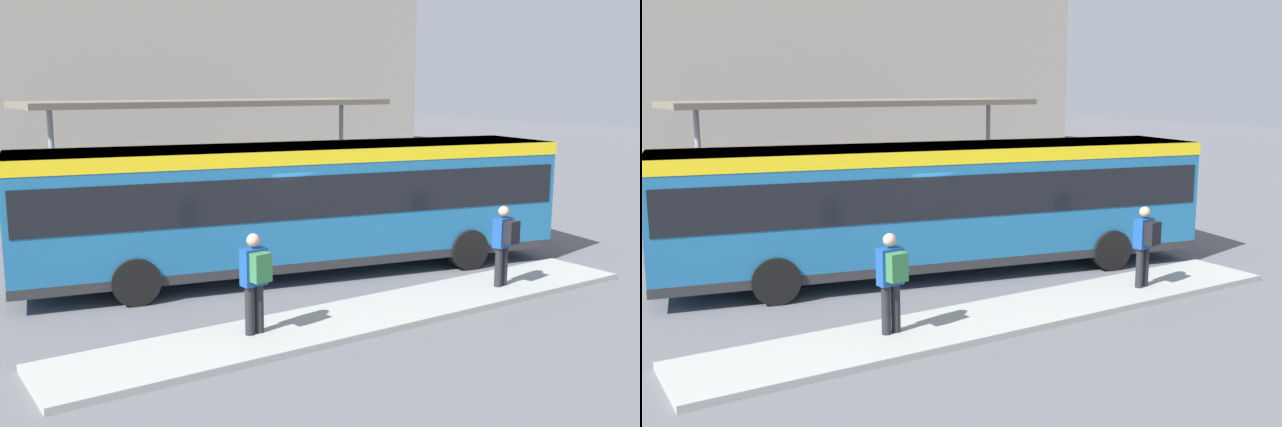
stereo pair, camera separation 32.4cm
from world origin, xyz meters
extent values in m
plane|color=#5B5B60|center=(0.00, 0.00, 0.00)|extent=(120.00, 120.00, 0.00)
cube|color=#9E9E99|center=(-0.51, -3.60, 0.06)|extent=(12.37, 1.80, 0.12)
cube|color=#1E6093|center=(0.00, 0.00, 1.66)|extent=(12.68, 5.03, 2.61)
cube|color=yellow|center=(0.00, 0.00, 2.81)|extent=(12.71, 5.06, 0.30)
cube|color=black|center=(0.00, 0.00, 1.97)|extent=(12.45, 5.01, 0.91)
cube|color=black|center=(6.06, -1.26, 1.97)|extent=(0.56, 2.32, 1.01)
cube|color=#28282B|center=(0.00, 0.00, 0.45)|extent=(12.69, 5.04, 0.20)
cylinder|color=black|center=(4.02, 0.42, 0.48)|extent=(1.00, 0.47, 0.96)
cylinder|color=black|center=(3.52, -1.99, 0.48)|extent=(1.00, 0.47, 0.96)
cylinder|color=black|center=(-3.52, 1.99, 0.48)|extent=(1.00, 0.47, 0.96)
cylinder|color=black|center=(-4.02, -0.42, 0.48)|extent=(1.00, 0.47, 0.96)
cylinder|color=#232328|center=(2.68, -3.72, 0.54)|extent=(0.16, 0.16, 0.84)
cylinder|color=#232328|center=(2.86, -3.69, 0.54)|extent=(0.16, 0.16, 0.84)
cube|color=#194799|center=(2.77, -3.71, 1.27)|extent=(0.44, 0.28, 0.63)
cube|color=black|center=(2.80, -3.92, 1.30)|extent=(0.34, 0.24, 0.48)
sphere|color=tan|center=(2.77, -3.71, 1.72)|extent=(0.23, 0.23, 0.23)
cylinder|color=#232328|center=(-3.09, -3.47, 0.55)|extent=(0.16, 0.16, 0.85)
cylinder|color=#232328|center=(-2.90, -3.45, 0.55)|extent=(0.16, 0.16, 0.85)
cube|color=#194799|center=(-3.00, -3.46, 1.29)|extent=(0.45, 0.27, 0.64)
cube|color=#337542|center=(-2.98, -3.68, 1.33)|extent=(0.34, 0.24, 0.49)
sphere|color=tan|center=(-3.00, -3.46, 1.75)|extent=(0.23, 0.23, 0.23)
torus|color=black|center=(9.61, 2.03, 0.35)|extent=(0.11, 0.72, 0.72)
torus|color=black|center=(9.52, 3.00, 0.35)|extent=(0.11, 0.72, 0.72)
cylinder|color=gold|center=(9.56, 2.51, 0.59)|extent=(0.11, 0.76, 0.04)
cylinder|color=gold|center=(9.55, 2.69, 0.53)|extent=(0.04, 0.04, 0.35)
cube|color=black|center=(9.55, 2.69, 0.70)|extent=(0.09, 0.19, 0.04)
cylinder|color=gold|center=(9.60, 2.13, 0.67)|extent=(0.48, 0.08, 0.03)
torus|color=black|center=(9.66, 2.85, 0.33)|extent=(0.08, 0.68, 0.67)
torus|color=black|center=(9.61, 3.76, 0.33)|extent=(0.08, 0.68, 0.67)
cylinder|color=red|center=(9.63, 3.31, 0.55)|extent=(0.07, 0.71, 0.04)
cylinder|color=red|center=(9.62, 3.47, 0.50)|extent=(0.04, 0.04, 0.33)
cube|color=black|center=(9.62, 3.47, 0.66)|extent=(0.08, 0.18, 0.04)
cylinder|color=red|center=(9.65, 2.94, 0.63)|extent=(0.48, 0.06, 0.03)
torus|color=black|center=(9.98, 3.62, 0.35)|extent=(0.05, 0.71, 0.71)
torus|color=black|center=(9.97, 4.58, 0.35)|extent=(0.05, 0.71, 0.71)
cylinder|color=#287F3D|center=(9.98, 4.10, 0.58)|extent=(0.04, 0.75, 0.04)
cylinder|color=#287F3D|center=(9.98, 4.27, 0.52)|extent=(0.04, 0.04, 0.35)
cube|color=black|center=(9.98, 4.27, 0.70)|extent=(0.07, 0.18, 0.04)
cylinder|color=#287F3D|center=(9.98, 3.71, 0.66)|extent=(0.48, 0.04, 0.03)
cube|color=#706656|center=(1.29, 7.25, 3.77)|extent=(11.81, 3.31, 0.18)
cylinder|color=gray|center=(-3.72, 7.25, 1.84)|extent=(0.16, 0.16, 3.68)
cylinder|color=gray|center=(6.31, 7.25, 1.84)|extent=(0.16, 0.16, 3.68)
cylinder|color=slate|center=(6.50, 4.28, 0.31)|extent=(0.75, 0.75, 0.61)
sphere|color=#286B2D|center=(6.50, 4.28, 0.93)|extent=(0.86, 0.86, 0.86)
cube|color=#B2A899|center=(4.05, 24.47, 7.01)|extent=(30.00, 12.94, 14.02)
camera|label=1|loc=(-8.47, -13.80, 4.30)|focal=40.00mm
camera|label=2|loc=(-8.20, -13.98, 4.30)|focal=40.00mm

